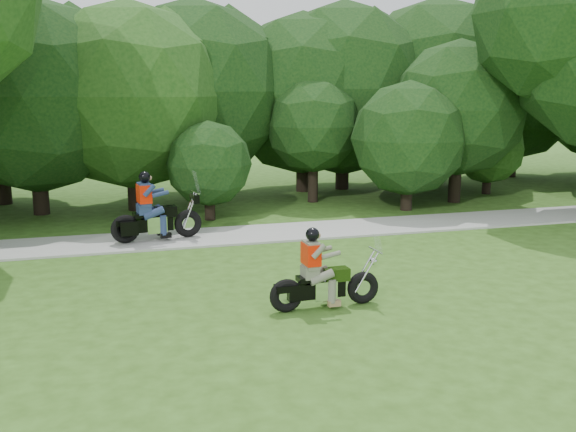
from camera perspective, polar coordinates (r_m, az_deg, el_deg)
ground at (r=11.29m, az=12.15°, el=-10.08°), size 100.00×100.00×0.00m
walkway at (r=18.41m, az=0.35°, el=-1.40°), size 60.00×2.20×0.06m
tree_line at (r=24.36m, az=-4.08°, el=10.48°), size 40.58×11.50×7.79m
chopper_motorcycle at (r=12.02m, az=2.87°, el=-5.60°), size 2.19×0.58×1.57m
touring_motorcycle at (r=17.43m, az=-12.07°, el=0.03°), size 2.47×0.97×1.88m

